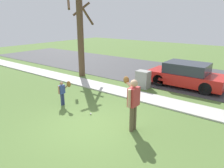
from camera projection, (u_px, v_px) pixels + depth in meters
name	position (u px, v px, depth m)	size (l,w,h in m)	color
ground_plane	(141.00, 98.00, 10.13)	(48.00, 48.00, 0.00)	#567538
sidewalk_strip	(142.00, 97.00, 10.19)	(36.00, 1.20, 0.06)	beige
road_surface	(179.00, 76.00, 14.01)	(36.00, 6.80, 0.02)	#424244
person_adult	(133.00, 100.00, 6.92)	(0.70, 0.65, 1.78)	brown
person_child	(64.00, 90.00, 9.07)	(0.47, 0.42, 1.10)	navy
baseball	(91.00, 114.00, 8.34)	(0.07, 0.07, 0.07)	white
utility_cabinet	(143.00, 79.00, 11.46)	(0.70, 0.54, 0.94)	gray
street_tree_far	(80.00, 28.00, 13.16)	(1.85, 1.89, 5.73)	brown
parked_hatchback_red	(186.00, 75.00, 11.59)	(4.00, 1.75, 1.33)	red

